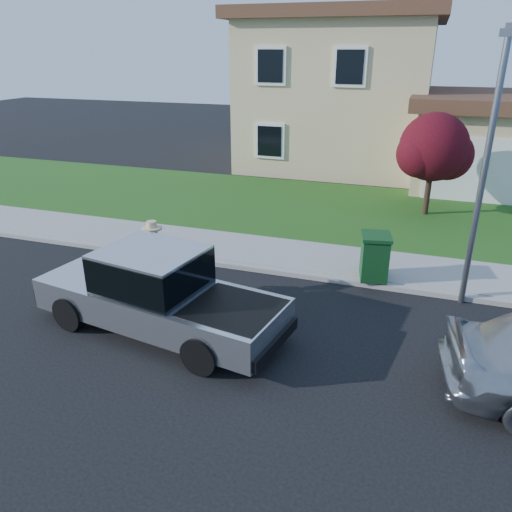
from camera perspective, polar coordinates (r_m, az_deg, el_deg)
The scene contains 10 objects.
ground at distance 10.56m, azimuth -7.10°, elevation -7.58°, with size 80.00×80.00×0.00m, color black.
curb at distance 12.63m, azimuth 2.63°, elevation -1.80°, with size 40.00×0.20×0.12m, color gray.
sidewalk at distance 13.60m, azimuth 3.92°, elevation 0.09°, with size 40.00×2.00×0.15m, color gray.
lawn at distance 17.74m, azimuth 7.69°, elevation 5.33°, with size 40.00×7.00×0.10m, color #224714.
house at distance 24.79m, azimuth 12.63°, elevation 17.31°, with size 14.00×11.30×6.85m.
pickup_truck at distance 10.06m, azimuth -11.13°, elevation -4.31°, with size 5.44×2.59×1.72m.
woman at distance 11.36m, azimuth -11.50°, elevation -0.70°, with size 0.72×0.61×1.83m.
ornamental_tree at distance 17.39m, azimuth 19.73°, elevation 11.29°, with size 2.43×2.19×3.33m.
trash_bin at distance 12.19m, azimuth 13.40°, elevation -0.04°, with size 0.81×0.89×1.11m.
street_lamp at distance 11.10m, azimuth 24.83°, elevation 10.03°, with size 0.31×0.74×5.70m.
Camera 1 is at (4.11, -8.16, 5.31)m, focal length 35.00 mm.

